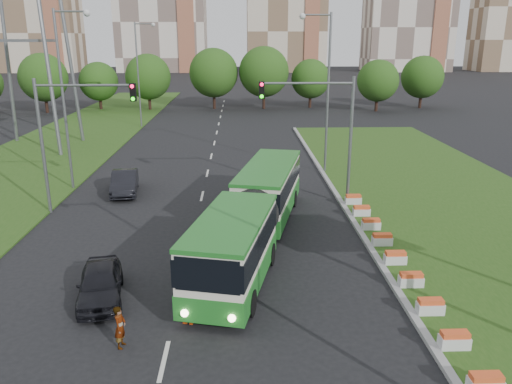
{
  "coord_description": "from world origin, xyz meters",
  "views": [
    {
      "loc": [
        -0.46,
        -20.1,
        10.08
      ],
      "look_at": [
        0.37,
        4.33,
        2.6
      ],
      "focal_mm": 35.0,
      "sensor_mm": 36.0,
      "label": 1
    }
  ],
  "objects_px": {
    "traffic_mast_median": "(325,121)",
    "car_left_near": "(100,283)",
    "car_left_far": "(125,182)",
    "pedestrian": "(120,327)",
    "shopping_trolley": "(189,314)",
    "articulated_bus": "(251,213)",
    "traffic_mast_left": "(68,125)"
  },
  "relations": [
    {
      "from": "traffic_mast_median",
      "to": "car_left_near",
      "type": "distance_m",
      "value": 16.73
    },
    {
      "from": "car_left_far",
      "to": "pedestrian",
      "type": "relative_size",
      "value": 3.05
    },
    {
      "from": "traffic_mast_median",
      "to": "shopping_trolley",
      "type": "height_order",
      "value": "traffic_mast_median"
    },
    {
      "from": "articulated_bus",
      "to": "car_left_near",
      "type": "relative_size",
      "value": 4.01
    },
    {
      "from": "traffic_mast_median",
      "to": "pedestrian",
      "type": "xyz_separation_m",
      "value": [
        -9.34,
        -15.15,
        -4.58
      ]
    },
    {
      "from": "traffic_mast_left",
      "to": "articulated_bus",
      "type": "bearing_deg",
      "value": -26.71
    },
    {
      "from": "car_left_near",
      "to": "shopping_trolley",
      "type": "xyz_separation_m",
      "value": [
        3.71,
        -1.85,
        -0.39
      ]
    },
    {
      "from": "traffic_mast_left",
      "to": "pedestrian",
      "type": "relative_size",
      "value": 5.21
    },
    {
      "from": "car_left_far",
      "to": "shopping_trolley",
      "type": "height_order",
      "value": "car_left_far"
    },
    {
      "from": "car_left_near",
      "to": "car_left_far",
      "type": "distance_m",
      "value": 14.86
    },
    {
      "from": "articulated_bus",
      "to": "shopping_trolley",
      "type": "distance_m",
      "value": 7.92
    },
    {
      "from": "car_left_near",
      "to": "pedestrian",
      "type": "xyz_separation_m",
      "value": [
        1.55,
        -3.33,
        0.05
      ]
    },
    {
      "from": "traffic_mast_median",
      "to": "traffic_mast_left",
      "type": "bearing_deg",
      "value": -176.23
    },
    {
      "from": "traffic_mast_median",
      "to": "car_left_far",
      "type": "xyz_separation_m",
      "value": [
        -13.09,
        2.87,
        -4.58
      ]
    },
    {
      "from": "articulated_bus",
      "to": "pedestrian",
      "type": "distance_m",
      "value": 10.07
    },
    {
      "from": "traffic_mast_median",
      "to": "car_left_far",
      "type": "relative_size",
      "value": 1.71
    },
    {
      "from": "traffic_mast_left",
      "to": "pedestrian",
      "type": "height_order",
      "value": "traffic_mast_left"
    },
    {
      "from": "traffic_mast_left",
      "to": "car_left_far",
      "type": "relative_size",
      "value": 1.71
    },
    {
      "from": "traffic_mast_left",
      "to": "traffic_mast_median",
      "type": "bearing_deg",
      "value": 3.77
    },
    {
      "from": "traffic_mast_left",
      "to": "car_left_near",
      "type": "distance_m",
      "value": 12.52
    },
    {
      "from": "articulated_bus",
      "to": "car_left_near",
      "type": "height_order",
      "value": "articulated_bus"
    },
    {
      "from": "shopping_trolley",
      "to": "car_left_near",
      "type": "bearing_deg",
      "value": 168.49
    },
    {
      "from": "articulated_bus",
      "to": "car_left_near",
      "type": "distance_m",
      "value": 8.39
    },
    {
      "from": "car_left_near",
      "to": "car_left_far",
      "type": "height_order",
      "value": "car_left_far"
    },
    {
      "from": "traffic_mast_median",
      "to": "car_left_far",
      "type": "bearing_deg",
      "value": 167.63
    },
    {
      "from": "traffic_mast_median",
      "to": "shopping_trolley",
      "type": "relative_size",
      "value": 12.14
    },
    {
      "from": "traffic_mast_median",
      "to": "traffic_mast_left",
      "type": "xyz_separation_m",
      "value": [
        -15.16,
        -1.0,
        0.0
      ]
    },
    {
      "from": "car_left_near",
      "to": "pedestrian",
      "type": "bearing_deg",
      "value": -76.28
    },
    {
      "from": "traffic_mast_left",
      "to": "articulated_bus",
      "type": "distance_m",
      "value": 12.31
    },
    {
      "from": "traffic_mast_median",
      "to": "shopping_trolley",
      "type": "distance_m",
      "value": 16.23
    },
    {
      "from": "traffic_mast_left",
      "to": "pedestrian",
      "type": "bearing_deg",
      "value": -67.64
    },
    {
      "from": "car_left_near",
      "to": "car_left_far",
      "type": "bearing_deg",
      "value": 87.28
    }
  ]
}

